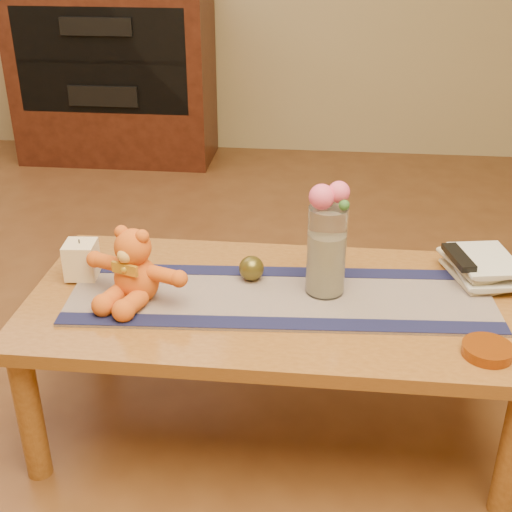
# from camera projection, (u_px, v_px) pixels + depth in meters

# --- Properties ---
(floor) EXTENTS (5.50, 5.50, 0.00)m
(floor) POSITION_uv_depth(u_px,v_px,m) (272.00, 420.00, 2.13)
(floor) COLOR #593219
(floor) RESTS_ON ground
(coffee_table_top) EXTENTS (1.40, 0.70, 0.04)m
(coffee_table_top) POSITION_uv_depth(u_px,v_px,m) (273.00, 303.00, 1.94)
(coffee_table_top) COLOR brown
(coffee_table_top) RESTS_ON floor
(table_leg_fl) EXTENTS (0.07, 0.07, 0.41)m
(table_leg_fl) POSITION_uv_depth(u_px,v_px,m) (30.00, 416.00, 1.84)
(table_leg_fl) COLOR brown
(table_leg_fl) RESTS_ON floor
(table_leg_bl) EXTENTS (0.07, 0.07, 0.41)m
(table_leg_bl) POSITION_uv_depth(u_px,v_px,m) (97.00, 306.00, 2.36)
(table_leg_bl) COLOR brown
(table_leg_bl) RESTS_ON floor
(table_leg_br) EXTENTS (0.07, 0.07, 0.41)m
(table_leg_br) POSITION_uv_depth(u_px,v_px,m) (472.00, 327.00, 2.24)
(table_leg_br) COLOR brown
(table_leg_br) RESTS_ON floor
(persian_runner) EXTENTS (1.22, 0.43, 0.01)m
(persian_runner) POSITION_uv_depth(u_px,v_px,m) (281.00, 297.00, 1.92)
(persian_runner) COLOR #1B214C
(persian_runner) RESTS_ON coffee_table_top
(runner_border_near) EXTENTS (1.20, 0.14, 0.00)m
(runner_border_near) POSITION_uv_depth(u_px,v_px,m) (280.00, 323.00, 1.79)
(runner_border_near) COLOR #14163E
(runner_border_near) RESTS_ON persian_runner
(runner_border_far) EXTENTS (1.20, 0.14, 0.00)m
(runner_border_far) POSITION_uv_depth(u_px,v_px,m) (281.00, 272.00, 2.05)
(runner_border_far) COLOR #14163E
(runner_border_far) RESTS_ON persian_runner
(teddy_bear) EXTENTS (0.36, 0.33, 0.20)m
(teddy_bear) POSITION_uv_depth(u_px,v_px,m) (135.00, 265.00, 1.87)
(teddy_bear) COLOR orange
(teddy_bear) RESTS_ON persian_runner
(pillar_candle) EXTENTS (0.10, 0.10, 0.11)m
(pillar_candle) POSITION_uv_depth(u_px,v_px,m) (81.00, 260.00, 2.00)
(pillar_candle) COLOR #FFE3BB
(pillar_candle) RESTS_ON persian_runner
(candle_wick) EXTENTS (0.00, 0.00, 0.01)m
(candle_wick) POSITION_uv_depth(u_px,v_px,m) (79.00, 241.00, 1.98)
(candle_wick) COLOR black
(candle_wick) RESTS_ON pillar_candle
(glass_vase) EXTENTS (0.11, 0.11, 0.26)m
(glass_vase) POSITION_uv_depth(u_px,v_px,m) (326.00, 251.00, 1.89)
(glass_vase) COLOR silver
(glass_vase) RESTS_ON persian_runner
(potpourri_fill) EXTENTS (0.09, 0.09, 0.18)m
(potpourri_fill) POSITION_uv_depth(u_px,v_px,m) (326.00, 263.00, 1.90)
(potpourri_fill) COLOR beige
(potpourri_fill) RESTS_ON glass_vase
(rose_left) EXTENTS (0.07, 0.07, 0.07)m
(rose_left) POSITION_uv_depth(u_px,v_px,m) (322.00, 197.00, 1.80)
(rose_left) COLOR #F25583
(rose_left) RESTS_ON glass_vase
(rose_right) EXTENTS (0.06, 0.06, 0.06)m
(rose_right) POSITION_uv_depth(u_px,v_px,m) (339.00, 192.00, 1.81)
(rose_right) COLOR #F25583
(rose_right) RESTS_ON glass_vase
(blue_flower_back) EXTENTS (0.04, 0.04, 0.04)m
(blue_flower_back) POSITION_uv_depth(u_px,v_px,m) (333.00, 194.00, 1.85)
(blue_flower_back) COLOR #445D94
(blue_flower_back) RESTS_ON glass_vase
(blue_flower_side) EXTENTS (0.04, 0.04, 0.04)m
(blue_flower_side) POSITION_uv_depth(u_px,v_px,m) (318.00, 198.00, 1.84)
(blue_flower_side) COLOR #445D94
(blue_flower_side) RESTS_ON glass_vase
(leaf_sprig) EXTENTS (0.03, 0.03, 0.03)m
(leaf_sprig) POSITION_uv_depth(u_px,v_px,m) (344.00, 205.00, 1.80)
(leaf_sprig) COLOR #33662D
(leaf_sprig) RESTS_ON glass_vase
(bronze_ball) EXTENTS (0.08, 0.08, 0.07)m
(bronze_ball) POSITION_uv_depth(u_px,v_px,m) (251.00, 268.00, 1.99)
(bronze_ball) COLOR #52491B
(bronze_ball) RESTS_ON persian_runner
(book_bottom) EXTENTS (0.22, 0.26, 0.02)m
(book_bottom) POSITION_uv_depth(u_px,v_px,m) (454.00, 278.00, 2.01)
(book_bottom) COLOR beige
(book_bottom) RESTS_ON coffee_table_top
(book_lower) EXTENTS (0.19, 0.25, 0.02)m
(book_lower) POSITION_uv_depth(u_px,v_px,m) (457.00, 273.00, 2.00)
(book_lower) COLOR beige
(book_lower) RESTS_ON book_bottom
(book_upper) EXTENTS (0.23, 0.27, 0.02)m
(book_upper) POSITION_uv_depth(u_px,v_px,m) (453.00, 266.00, 2.00)
(book_upper) COLOR beige
(book_upper) RESTS_ON book_lower
(book_top) EXTENTS (0.20, 0.25, 0.02)m
(book_top) POSITION_uv_depth(u_px,v_px,m) (458.00, 261.00, 1.98)
(book_top) COLOR beige
(book_top) RESTS_ON book_upper
(tv_remote) EXTENTS (0.08, 0.17, 0.02)m
(tv_remote) POSITION_uv_depth(u_px,v_px,m) (459.00, 257.00, 1.97)
(tv_remote) COLOR black
(tv_remote) RESTS_ON book_top
(amber_dish) EXTENTS (0.13, 0.13, 0.03)m
(amber_dish) POSITION_uv_depth(u_px,v_px,m) (487.00, 350.00, 1.67)
(amber_dish) COLOR #BF5914
(amber_dish) RESTS_ON coffee_table_top
(media_cabinet) EXTENTS (1.20, 0.50, 1.10)m
(media_cabinet) POSITION_uv_depth(u_px,v_px,m) (114.00, 72.00, 4.20)
(media_cabinet) COLOR black
(media_cabinet) RESTS_ON floor
(cabinet_cavity) EXTENTS (1.02, 0.03, 0.61)m
(cabinet_cavity) POSITION_uv_depth(u_px,v_px,m) (101.00, 61.00, 3.94)
(cabinet_cavity) COLOR black
(cabinet_cavity) RESTS_ON media_cabinet
(cabinet_shelf) EXTENTS (1.02, 0.20, 0.02)m
(cabinet_shelf) POSITION_uv_depth(u_px,v_px,m) (105.00, 59.00, 4.01)
(cabinet_shelf) COLOR black
(cabinet_shelf) RESTS_ON media_cabinet
(stereo_upper) EXTENTS (0.42, 0.28, 0.10)m
(stereo_upper) POSITION_uv_depth(u_px,v_px,m) (103.00, 23.00, 3.94)
(stereo_upper) COLOR black
(stereo_upper) RESTS_ON media_cabinet
(stereo_lower) EXTENTS (0.42, 0.28, 0.12)m
(stereo_lower) POSITION_uv_depth(u_px,v_px,m) (109.00, 91.00, 4.12)
(stereo_lower) COLOR black
(stereo_lower) RESTS_ON media_cabinet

